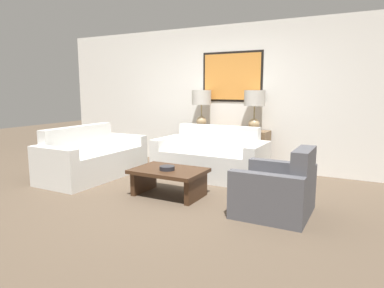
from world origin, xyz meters
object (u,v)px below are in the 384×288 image
Objects in this scene: console_table at (226,149)px; coffee_table at (169,177)px; table_lamp_left at (201,102)px; table_lamp_right at (255,103)px; decorative_bowl at (167,168)px; couch_by_side at (92,159)px; couch_by_back_wall at (211,160)px; armchair_near_back_wall at (277,191)px.

console_table is 1.92m from coffee_table.
table_lamp_left is 0.72× the size of coffee_table.
decorative_bowl is at bearing -106.51° from table_lamp_right.
decorative_bowl is (0.46, -1.97, -0.83)m from table_lamp_left.
couch_by_side is (-1.26, -1.62, -0.94)m from table_lamp_left.
couch_by_back_wall reaches higher than coffee_table.
couch_by_back_wall is at bearing -90.00° from console_table.
table_lamp_right is at bearing 72.84° from coffee_table.
armchair_near_back_wall is (1.43, -1.23, -0.02)m from couch_by_back_wall.
table_lamp_left reaches higher than couch_by_side.
couch_by_back_wall is 1.87× the size of coffee_table.
table_lamp_right reaches higher than coffee_table.
coffee_table is (-0.59, -1.91, -0.96)m from table_lamp_right.
couch_by_side is 1.75m from decorative_bowl.
couch_by_side is (-2.30, -1.62, -0.94)m from table_lamp_right.
couch_by_back_wall is 1.23m from coffee_table.
table_lamp_right is at bearing -0.00° from console_table.
armchair_near_back_wall is at bearing -5.30° from couch_by_side.
table_lamp_right reaches higher than couch_by_side.
table_lamp_left is 1.04m from table_lamp_right.
console_table is 7.54× the size of decorative_bowl.
coffee_table is at bearing -76.77° from table_lamp_left.
console_table is 1.01m from table_lamp_left.
console_table is 1.80× the size of armchair_near_back_wall.
couch_by_side is at bearing -152.35° from couch_by_back_wall.
couch_by_back_wall is at bearing -127.19° from table_lamp_right.
coffee_table is (1.71, -0.30, -0.02)m from couch_by_side.
armchair_near_back_wall is at bearing -44.42° from table_lamp_left.
console_table reaches higher than decorative_bowl.
couch_by_back_wall is (0.52, -0.69, -0.94)m from table_lamp_left.
armchair_near_back_wall reaches higher than coffee_table.
table_lamp_right reaches higher than couch_by_back_wall.
coffee_table is at bearing 97.57° from decorative_bowl.
decorative_bowl reaches higher than coffee_table.
table_lamp_left is at bearing 103.08° from decorative_bowl.
console_table is 2.20× the size of table_lamp_left.
table_lamp_right is at bearing 35.13° from couch_by_side.
decorative_bowl is at bearing -91.84° from console_table.
table_lamp_left reaches higher than couch_by_back_wall.
couch_by_back_wall is (-0.52, -0.69, -0.94)m from table_lamp_right.
couch_by_back_wall is 1.89m from armchair_near_back_wall.
couch_by_back_wall is 1.29m from decorative_bowl.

